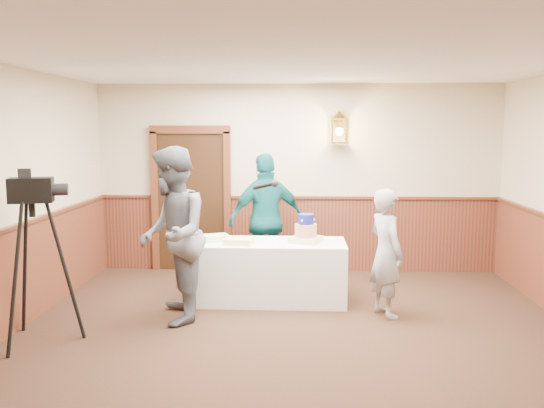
# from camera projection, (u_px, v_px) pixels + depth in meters

# --- Properties ---
(ground) EXTENTS (7.00, 7.00, 0.00)m
(ground) POSITION_uv_depth(u_px,v_px,m) (295.00, 362.00, 5.33)
(ground) COLOR black
(ground) RESTS_ON ground
(room_shell) EXTENTS (6.02, 7.02, 2.81)m
(room_shell) POSITION_uv_depth(u_px,v_px,m) (291.00, 193.00, 5.59)
(room_shell) COLOR beige
(room_shell) RESTS_ON ground
(display_table) EXTENTS (1.80, 0.80, 0.75)m
(display_table) POSITION_uv_depth(u_px,v_px,m) (273.00, 271.00, 7.18)
(display_table) COLOR silver
(display_table) RESTS_ON ground
(tiered_cake) EXTENTS (0.45, 0.45, 0.35)m
(tiered_cake) POSITION_uv_depth(u_px,v_px,m) (306.00, 231.00, 7.09)
(tiered_cake) COLOR beige
(tiered_cake) RESTS_ON display_table
(sheet_cake_yellow) EXTENTS (0.37, 0.30, 0.07)m
(sheet_cake_yellow) POSITION_uv_depth(u_px,v_px,m) (239.00, 241.00, 6.99)
(sheet_cake_yellow) COLOR #FFEC98
(sheet_cake_yellow) RESTS_ON display_table
(sheet_cake_green) EXTENTS (0.39, 0.35, 0.07)m
(sheet_cake_green) POSITION_uv_depth(u_px,v_px,m) (216.00, 238.00, 7.20)
(sheet_cake_green) COLOR #ADE8A4
(sheet_cake_green) RESTS_ON display_table
(interviewer) EXTENTS (1.63, 1.08, 1.96)m
(interviewer) POSITION_uv_depth(u_px,v_px,m) (172.00, 235.00, 6.34)
(interviewer) COLOR #565960
(interviewer) RESTS_ON ground
(baker) EXTENTS (0.55, 0.64, 1.47)m
(baker) POSITION_uv_depth(u_px,v_px,m) (386.00, 253.00, 6.56)
(baker) COLOR #959599
(baker) RESTS_ON ground
(assistant_p) EXTENTS (1.15, 0.81, 1.81)m
(assistant_p) POSITION_uv_depth(u_px,v_px,m) (267.00, 219.00, 7.89)
(assistant_p) COLOR #0F5257
(assistant_p) RESTS_ON ground
(tv_camera_rig) EXTENTS (0.65, 0.61, 1.67)m
(tv_camera_rig) POSITION_uv_depth(u_px,v_px,m) (35.00, 269.00, 5.74)
(tv_camera_rig) COLOR black
(tv_camera_rig) RESTS_ON ground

